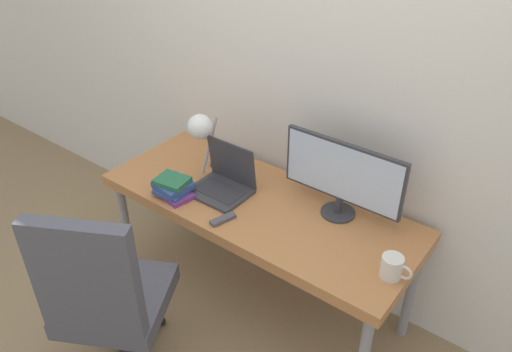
{
  "coord_description": "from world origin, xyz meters",
  "views": [
    {
      "loc": [
        1.26,
        -1.34,
        2.22
      ],
      "look_at": [
        0.01,
        0.3,
        0.88
      ],
      "focal_mm": 35.0,
      "sensor_mm": 36.0,
      "label": 1
    }
  ],
  "objects_px": {
    "desk_lamp": "(201,130)",
    "book_stack": "(173,187)",
    "laptop": "(223,182)",
    "monitor": "(342,175)",
    "mug": "(392,267)",
    "office_chair": "(105,295)"
  },
  "relations": [
    {
      "from": "monitor",
      "to": "book_stack",
      "type": "xyz_separation_m",
      "value": [
        -0.77,
        -0.38,
        -0.18
      ]
    },
    {
      "from": "laptop",
      "to": "desk_lamp",
      "type": "height_order",
      "value": "desk_lamp"
    },
    {
      "from": "monitor",
      "to": "mug",
      "type": "xyz_separation_m",
      "value": [
        0.4,
        -0.25,
        -0.17
      ]
    },
    {
      "from": "monitor",
      "to": "book_stack",
      "type": "distance_m",
      "value": 0.88
    },
    {
      "from": "desk_lamp",
      "to": "monitor",
      "type": "bearing_deg",
      "value": 9.78
    },
    {
      "from": "office_chair",
      "to": "mug",
      "type": "distance_m",
      "value": 1.25
    },
    {
      "from": "monitor",
      "to": "office_chair",
      "type": "xyz_separation_m",
      "value": [
        -0.59,
        -1.0,
        -0.35
      ]
    },
    {
      "from": "desk_lamp",
      "to": "book_stack",
      "type": "distance_m",
      "value": 0.34
    },
    {
      "from": "desk_lamp",
      "to": "office_chair",
      "type": "distance_m",
      "value": 0.97
    },
    {
      "from": "office_chair",
      "to": "book_stack",
      "type": "height_order",
      "value": "office_chair"
    },
    {
      "from": "laptop",
      "to": "monitor",
      "type": "relative_size",
      "value": 0.49
    },
    {
      "from": "laptop",
      "to": "mug",
      "type": "height_order",
      "value": "laptop"
    },
    {
      "from": "monitor",
      "to": "desk_lamp",
      "type": "bearing_deg",
      "value": -170.22
    },
    {
      "from": "mug",
      "to": "office_chair",
      "type": "bearing_deg",
      "value": -143.16
    },
    {
      "from": "monitor",
      "to": "book_stack",
      "type": "bearing_deg",
      "value": -153.62
    },
    {
      "from": "monitor",
      "to": "book_stack",
      "type": "height_order",
      "value": "monitor"
    },
    {
      "from": "desk_lamp",
      "to": "laptop",
      "type": "bearing_deg",
      "value": -16.79
    },
    {
      "from": "laptop",
      "to": "monitor",
      "type": "distance_m",
      "value": 0.64
    },
    {
      "from": "mug",
      "to": "laptop",
      "type": "bearing_deg",
      "value": 176.45
    },
    {
      "from": "book_stack",
      "to": "mug",
      "type": "bearing_deg",
      "value": 6.29
    },
    {
      "from": "book_stack",
      "to": "mug",
      "type": "xyz_separation_m",
      "value": [
        1.17,
        0.13,
        0.0
      ]
    },
    {
      "from": "laptop",
      "to": "monitor",
      "type": "bearing_deg",
      "value": 18.14
    }
  ]
}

